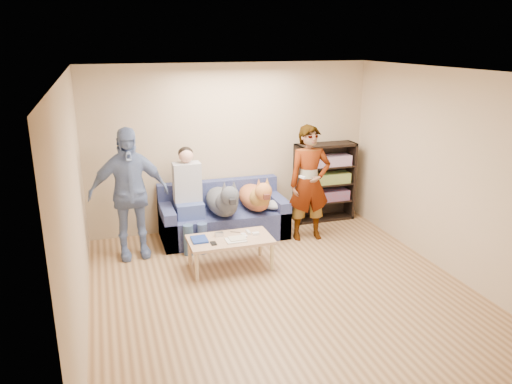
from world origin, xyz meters
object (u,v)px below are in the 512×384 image
object	(u,v)px
camera_silver	(219,234)
person_seated	(189,194)
notebook_blue	(199,239)
bookshelf	(324,180)
person_standing_right	(309,183)
coffee_table	(230,241)
sofa	(223,219)
dog_tan	(256,197)
person_standing_left	(129,194)
dog_gray	(223,201)

from	to	relation	value
camera_silver	person_seated	bearing A→B (deg)	105.02
notebook_blue	bookshelf	distance (m)	2.73
person_standing_right	bookshelf	xyz separation A→B (m)	(0.58, 0.71, -0.19)
person_standing_right	notebook_blue	bearing A→B (deg)	-156.07
notebook_blue	coffee_table	world-z (taller)	notebook_blue
sofa	person_seated	size ratio (longest dim) A/B	1.29
camera_silver	dog_tan	bearing A→B (deg)	47.00
notebook_blue	person_standing_right	bearing A→B (deg)	18.53
person_seated	dog_tan	size ratio (longest dim) A/B	1.26
camera_silver	person_standing_left	bearing A→B (deg)	148.68
camera_silver	dog_gray	bearing A→B (deg)	71.73
notebook_blue	sofa	distance (m)	1.23
notebook_blue	person_seated	distance (m)	1.01
bookshelf	notebook_blue	bearing A→B (deg)	-151.19
person_standing_right	sofa	distance (m)	1.44
notebook_blue	sofa	world-z (taller)	sofa
dog_tan	coffee_table	distance (m)	1.19
notebook_blue	coffee_table	size ratio (longest dim) A/B	0.24
camera_silver	sofa	xyz separation A→B (m)	(0.30, 1.01, -0.16)
coffee_table	person_standing_right	bearing A→B (deg)	25.01
bookshelf	person_standing_left	bearing A→B (deg)	-169.77
person_standing_left	camera_silver	xyz separation A→B (m)	(1.09, -0.66, -0.47)
person_standing_left	camera_silver	distance (m)	1.36
camera_silver	bookshelf	bearing A→B (deg)	30.54
bookshelf	dog_tan	bearing A→B (deg)	-162.96
camera_silver	person_seated	world-z (taller)	person_seated
person_standing_left	notebook_blue	world-z (taller)	person_standing_left
person_standing_right	notebook_blue	distance (m)	1.95
person_standing_right	coffee_table	world-z (taller)	person_standing_right
person_standing_right	person_seated	world-z (taller)	person_standing_right
camera_silver	dog_gray	size ratio (longest dim) A/B	0.09
dog_gray	coffee_table	distance (m)	0.93
person_standing_right	sofa	bearing A→B (deg)	164.25
sofa	bookshelf	distance (m)	1.86
camera_silver	sofa	world-z (taller)	sofa
camera_silver	person_seated	size ratio (longest dim) A/B	0.07
bookshelf	dog_gray	bearing A→B (deg)	-165.33
dog_gray	bookshelf	xyz separation A→B (m)	(1.85, 0.48, 0.03)
sofa	dog_gray	distance (m)	0.45
dog_gray	dog_tan	bearing A→B (deg)	8.50
notebook_blue	bookshelf	bearing A→B (deg)	28.81
dog_gray	dog_tan	size ratio (longest dim) A/B	1.08
person_standing_right	bookshelf	distance (m)	0.93
sofa	dog_gray	size ratio (longest dim) A/B	1.51
camera_silver	person_seated	distance (m)	0.97
person_standing_left	coffee_table	world-z (taller)	person_standing_left
dog_gray	coffee_table	xyz separation A→B (m)	(-0.13, -0.88, -0.28)
person_standing_right	person_standing_left	size ratio (longest dim) A/B	0.95
sofa	bookshelf	bearing A→B (deg)	7.40
person_standing_left	notebook_blue	distance (m)	1.20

